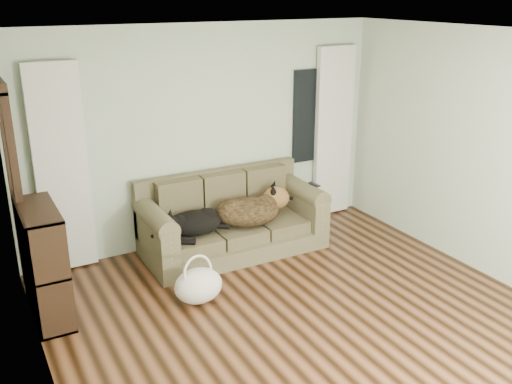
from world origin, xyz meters
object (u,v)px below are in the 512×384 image
dog_black_lab (191,224)px  tote_bag (198,287)px  dog_shepherd (250,212)px  sofa (233,215)px  bookshelf (45,268)px

dog_black_lab → tote_bag: size_ratio=1.31×
dog_black_lab → dog_shepherd: dog_shepherd is taller
dog_shepherd → tote_bag: size_ratio=1.62×
sofa → bookshelf: bearing=-168.2°
dog_shepherd → bookshelf: bookshelf is taller
dog_black_lab → dog_shepherd: bearing=6.4°
tote_bag → bookshelf: bookshelf is taller
sofa → bookshelf: (-2.18, -0.45, 0.05)m
sofa → dog_black_lab: size_ratio=3.29×
sofa → bookshelf: bookshelf is taller
sofa → tote_bag: sofa is taller
sofa → dog_shepherd: (0.18, -0.09, 0.04)m
sofa → tote_bag: 1.26m
tote_bag → bookshelf: (-1.34, 0.45, 0.34)m
dog_black_lab → dog_shepherd: 0.74m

